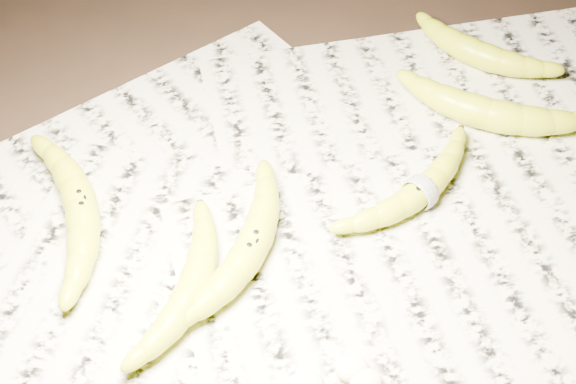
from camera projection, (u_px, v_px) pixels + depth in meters
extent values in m
plane|color=black|center=(298.00, 227.00, 0.88)|extent=(3.00, 3.00, 0.00)
cube|color=#BDBAA2|center=(307.00, 241.00, 0.86)|extent=(0.90, 0.70, 0.01)
torus|color=white|center=(421.00, 190.00, 0.88)|extent=(0.02, 0.04, 0.04)
ellipsoid|color=#F6E9BE|center=(306.00, 384.00, 0.73)|extent=(0.04, 0.03, 0.02)
ellipsoid|color=#F6E9BE|center=(353.00, 367.00, 0.75)|extent=(0.03, 0.03, 0.02)
ellipsoid|color=#F6E9BE|center=(366.00, 380.00, 0.74)|extent=(0.03, 0.03, 0.02)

